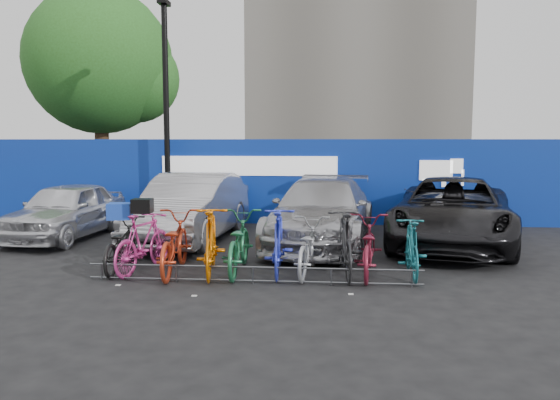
# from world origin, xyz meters

# --- Properties ---
(ground) EXTENTS (100.00, 100.00, 0.00)m
(ground) POSITION_xyz_m (0.00, 0.00, 0.00)
(ground) COLOR black
(ground) RESTS_ON ground
(hoarding) EXTENTS (22.00, 0.18, 2.40)m
(hoarding) POSITION_xyz_m (0.01, 6.00, 1.20)
(hoarding) COLOR #0B2F99
(hoarding) RESTS_ON ground
(tree) EXTENTS (5.40, 5.20, 7.80)m
(tree) POSITION_xyz_m (-6.77, 10.06, 5.07)
(tree) COLOR #382314
(tree) RESTS_ON ground
(lamppost) EXTENTS (0.25, 0.50, 6.11)m
(lamppost) POSITION_xyz_m (-3.20, 5.40, 3.27)
(lamppost) COLOR black
(lamppost) RESTS_ON ground
(bike_rack) EXTENTS (5.60, 0.03, 0.30)m
(bike_rack) POSITION_xyz_m (-0.00, -0.60, 0.16)
(bike_rack) COLOR #595B60
(bike_rack) RESTS_ON ground
(car_0) EXTENTS (1.87, 4.11, 1.37)m
(car_0) POSITION_xyz_m (-5.09, 3.20, 0.68)
(car_0) COLOR silver
(car_0) RESTS_ON ground
(car_1) EXTENTS (2.07, 4.94, 1.59)m
(car_1) POSITION_xyz_m (-1.99, 3.20, 0.79)
(car_1) COLOR #A3A2A7
(car_1) RESTS_ON ground
(car_2) EXTENTS (2.78, 5.39, 1.50)m
(car_2) POSITION_xyz_m (1.11, 3.00, 0.75)
(car_2) COLOR #B2B2B8
(car_2) RESTS_ON ground
(car_3) EXTENTS (3.78, 5.96, 1.53)m
(car_3) POSITION_xyz_m (4.04, 3.08, 0.77)
(car_3) COLOR black
(car_3) RESTS_ON ground
(bike_0) EXTENTS (0.71, 1.83, 0.95)m
(bike_0) POSITION_xyz_m (-2.53, 0.13, 0.47)
(bike_0) COLOR black
(bike_0) RESTS_ON ground
(bike_1) EXTENTS (0.91, 1.87, 1.08)m
(bike_1) POSITION_xyz_m (-2.08, 0.03, 0.54)
(bike_1) COLOR #CE358A
(bike_1) RESTS_ON ground
(bike_2) EXTENTS (0.88, 2.14, 1.10)m
(bike_2) POSITION_xyz_m (-1.50, -0.03, 0.55)
(bike_2) COLOR #B63317
(bike_2) RESTS_ON ground
(bike_3) EXTENTS (0.84, 2.04, 1.19)m
(bike_3) POSITION_xyz_m (-0.82, -0.08, 0.59)
(bike_3) COLOR orange
(bike_3) RESTS_ON ground
(bike_4) EXTENTS (0.76, 2.09, 1.09)m
(bike_4) POSITION_xyz_m (-0.37, 0.13, 0.55)
(bike_4) COLOR #1F6C40
(bike_4) RESTS_ON ground
(bike_5) EXTENTS (0.63, 1.96, 1.17)m
(bike_5) POSITION_xyz_m (0.36, 0.11, 0.58)
(bike_5) COLOR #2835C3
(bike_5) RESTS_ON ground
(bike_6) EXTENTS (0.88, 1.94, 0.99)m
(bike_6) POSITION_xyz_m (0.89, 0.11, 0.49)
(bike_6) COLOR #9C9FA4
(bike_6) RESTS_ON ground
(bike_7) EXTENTS (0.67, 1.96, 1.16)m
(bike_7) POSITION_xyz_m (1.54, 0.04, 0.58)
(bike_7) COLOR black
(bike_7) RESTS_ON ground
(bike_8) EXTENTS (0.89, 2.04, 1.04)m
(bike_8) POSITION_xyz_m (1.93, 0.11, 0.52)
(bike_8) COLOR maroon
(bike_8) RESTS_ON ground
(bike_9) EXTENTS (0.54, 1.71, 1.02)m
(bike_9) POSITION_xyz_m (2.69, 0.08, 0.51)
(bike_9) COLOR #16646E
(bike_9) RESTS_ON ground
(cargo_crate) EXTENTS (0.45, 0.37, 0.30)m
(cargo_crate) POSITION_xyz_m (-2.53, 0.13, 1.09)
(cargo_crate) COLOR #1B42BA
(cargo_crate) RESTS_ON bike_0
(cargo_topcase) EXTENTS (0.37, 0.33, 0.25)m
(cargo_topcase) POSITION_xyz_m (-2.08, 0.03, 1.21)
(cargo_topcase) COLOR black
(cargo_topcase) RESTS_ON bike_1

